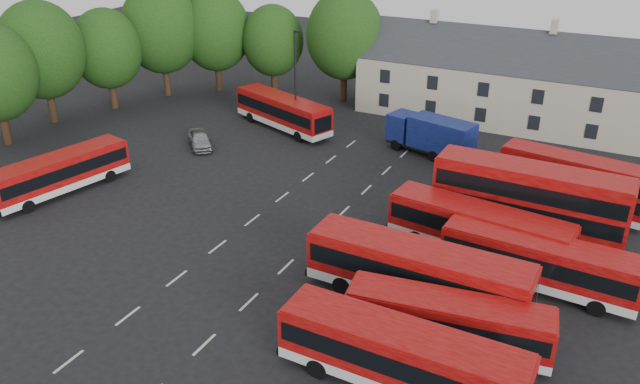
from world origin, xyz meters
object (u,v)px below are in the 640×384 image
Objects in this scene: bus_dd_south at (529,198)px; lamppost at (295,80)px; silver_car at (200,139)px; box_truck at (431,134)px; bus_row_a at (401,354)px; bus_west at (60,171)px.

bus_dd_south is 1.27× the size of lamppost.
box_truck is at bearing -22.48° from silver_car.
lamppost reaches higher than bus_row_a.
silver_car is at bearing 143.45° from bus_row_a.
lamppost is at bearing 6.43° from silver_car.
silver_car is (-28.22, 2.86, -2.05)m from bus_dd_south.
bus_west is at bearing -115.53° from lamppost.
bus_dd_south is 1.51× the size of box_truck.
lamppost reaches higher than bus_west.
lamppost is at bearing 157.06° from bus_dd_south.
silver_car is at bearing -128.60° from lamppost.
bus_west is (-31.69, -9.16, -1.03)m from bus_dd_south.
bus_west is at bearing -124.25° from box_truck.
bus_row_a is at bearing -81.82° from silver_car.
bus_dd_south is at bearing -62.43° from bus_west.
lamppost reaches higher than box_truck.
bus_row_a is 1.41× the size of box_truck.
lamppost is (-12.74, -0.54, 3.15)m from box_truck.
silver_car is at bearing -143.69° from box_truck.
lamppost is at bearing -14.08° from bus_west.
bus_west is at bearing -151.07° from silver_car.
box_truck is at bearing 134.01° from bus_dd_south.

